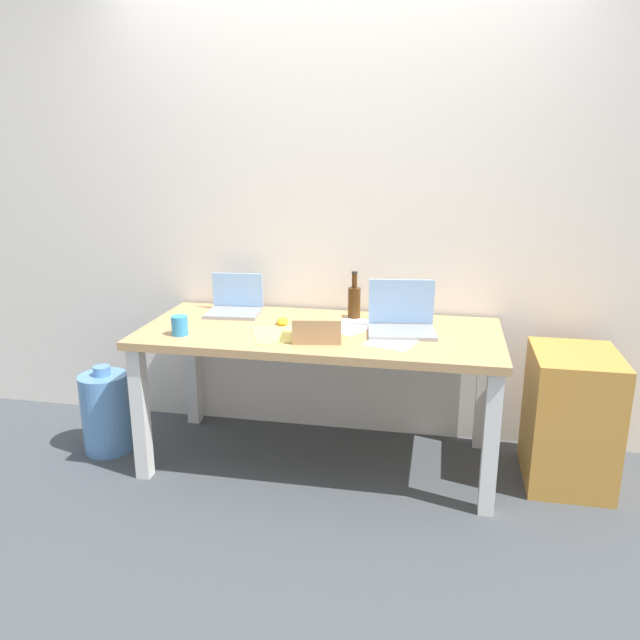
{
  "coord_description": "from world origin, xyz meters",
  "views": [
    {
      "loc": [
        0.59,
        -2.97,
        1.64
      ],
      "look_at": [
        0.0,
        0.0,
        0.78
      ],
      "focal_mm": 35.28,
      "sensor_mm": 36.0,
      "label": 1
    }
  ],
  "objects_px": {
    "water_cooler_jug": "(106,412)",
    "coffee_mug": "(180,326)",
    "beer_bottle": "(354,301)",
    "cardboard_box": "(317,328)",
    "desk": "(320,347)",
    "laptop_right": "(402,321)",
    "filing_cabinet": "(570,418)",
    "laptop_left": "(235,305)",
    "computer_mouse": "(282,321)"
  },
  "relations": [
    {
      "from": "beer_bottle",
      "to": "computer_mouse",
      "type": "xyz_separation_m",
      "value": [
        -0.35,
        -0.2,
        -0.08
      ]
    },
    {
      "from": "beer_bottle",
      "to": "water_cooler_jug",
      "type": "bearing_deg",
      "value": -164.9
    },
    {
      "from": "beer_bottle",
      "to": "computer_mouse",
      "type": "distance_m",
      "value": 0.4
    },
    {
      "from": "computer_mouse",
      "to": "coffee_mug",
      "type": "relative_size",
      "value": 1.05
    },
    {
      "from": "desk",
      "to": "beer_bottle",
      "type": "bearing_deg",
      "value": 61.03
    },
    {
      "from": "desk",
      "to": "coffee_mug",
      "type": "bearing_deg",
      "value": -161.41
    },
    {
      "from": "laptop_left",
      "to": "laptop_right",
      "type": "relative_size",
      "value": 0.85
    },
    {
      "from": "coffee_mug",
      "to": "water_cooler_jug",
      "type": "distance_m",
      "value": 0.76
    },
    {
      "from": "laptop_left",
      "to": "filing_cabinet",
      "type": "bearing_deg",
      "value": -5.6
    },
    {
      "from": "desk",
      "to": "laptop_left",
      "type": "height_order",
      "value": "laptop_left"
    },
    {
      "from": "laptop_right",
      "to": "water_cooler_jug",
      "type": "bearing_deg",
      "value": -174.72
    },
    {
      "from": "desk",
      "to": "laptop_right",
      "type": "bearing_deg",
      "value": 5.72
    },
    {
      "from": "water_cooler_jug",
      "to": "filing_cabinet",
      "type": "xyz_separation_m",
      "value": [
        2.41,
        0.15,
        0.11
      ]
    },
    {
      "from": "computer_mouse",
      "to": "cardboard_box",
      "type": "relative_size",
      "value": 0.44
    },
    {
      "from": "computer_mouse",
      "to": "coffee_mug",
      "type": "xyz_separation_m",
      "value": [
        -0.45,
        -0.27,
        0.03
      ]
    },
    {
      "from": "cardboard_box",
      "to": "beer_bottle",
      "type": "bearing_deg",
      "value": 74.04
    },
    {
      "from": "desk",
      "to": "computer_mouse",
      "type": "height_order",
      "value": "computer_mouse"
    },
    {
      "from": "computer_mouse",
      "to": "water_cooler_jug",
      "type": "bearing_deg",
      "value": 177.74
    },
    {
      "from": "laptop_left",
      "to": "filing_cabinet",
      "type": "height_order",
      "value": "laptop_left"
    },
    {
      "from": "coffee_mug",
      "to": "filing_cabinet",
      "type": "xyz_separation_m",
      "value": [
        1.9,
        0.27,
        -0.44
      ]
    },
    {
      "from": "laptop_right",
      "to": "computer_mouse",
      "type": "height_order",
      "value": "laptop_right"
    },
    {
      "from": "laptop_right",
      "to": "coffee_mug",
      "type": "distance_m",
      "value": 1.09
    },
    {
      "from": "laptop_left",
      "to": "laptop_right",
      "type": "distance_m",
      "value": 0.94
    },
    {
      "from": "water_cooler_jug",
      "to": "coffee_mug",
      "type": "bearing_deg",
      "value": -12.69
    },
    {
      "from": "coffee_mug",
      "to": "desk",
      "type": "bearing_deg",
      "value": 18.59
    },
    {
      "from": "desk",
      "to": "beer_bottle",
      "type": "xyz_separation_m",
      "value": [
        0.14,
        0.25,
        0.18
      ]
    },
    {
      "from": "computer_mouse",
      "to": "beer_bottle",
      "type": "bearing_deg",
      "value": 18.27
    },
    {
      "from": "cardboard_box",
      "to": "computer_mouse",
      "type": "bearing_deg",
      "value": 136.61
    },
    {
      "from": "beer_bottle",
      "to": "coffee_mug",
      "type": "bearing_deg",
      "value": -149.44
    },
    {
      "from": "beer_bottle",
      "to": "cardboard_box",
      "type": "distance_m",
      "value": 0.43
    },
    {
      "from": "cardboard_box",
      "to": "filing_cabinet",
      "type": "bearing_deg",
      "value": 9.73
    },
    {
      "from": "laptop_right",
      "to": "filing_cabinet",
      "type": "distance_m",
      "value": 0.95
    },
    {
      "from": "desk",
      "to": "beer_bottle",
      "type": "distance_m",
      "value": 0.34
    },
    {
      "from": "cardboard_box",
      "to": "laptop_right",
      "type": "bearing_deg",
      "value": 28.01
    },
    {
      "from": "laptop_right",
      "to": "filing_cabinet",
      "type": "xyz_separation_m",
      "value": [
        0.84,
        0.01,
        -0.45
      ]
    },
    {
      "from": "laptop_left",
      "to": "beer_bottle",
      "type": "xyz_separation_m",
      "value": [
        0.66,
        0.03,
        0.05
      ]
    },
    {
      "from": "beer_bottle",
      "to": "computer_mouse",
      "type": "relative_size",
      "value": 2.53
    },
    {
      "from": "filing_cabinet",
      "to": "laptop_left",
      "type": "bearing_deg",
      "value": 174.4
    },
    {
      "from": "laptop_left",
      "to": "computer_mouse",
      "type": "relative_size",
      "value": 3.0
    },
    {
      "from": "coffee_mug",
      "to": "water_cooler_jug",
      "type": "height_order",
      "value": "coffee_mug"
    },
    {
      "from": "desk",
      "to": "water_cooler_jug",
      "type": "relative_size",
      "value": 3.69
    },
    {
      "from": "laptop_right",
      "to": "coffee_mug",
      "type": "relative_size",
      "value": 3.74
    },
    {
      "from": "desk",
      "to": "laptop_right",
      "type": "relative_size",
      "value": 5.08
    },
    {
      "from": "laptop_left",
      "to": "water_cooler_jug",
      "type": "height_order",
      "value": "laptop_left"
    },
    {
      "from": "computer_mouse",
      "to": "cardboard_box",
      "type": "height_order",
      "value": "cardboard_box"
    },
    {
      "from": "computer_mouse",
      "to": "coffee_mug",
      "type": "height_order",
      "value": "coffee_mug"
    },
    {
      "from": "desk",
      "to": "filing_cabinet",
      "type": "distance_m",
      "value": 1.28
    },
    {
      "from": "desk",
      "to": "water_cooler_jug",
      "type": "bearing_deg",
      "value": -174.87
    },
    {
      "from": "laptop_right",
      "to": "computer_mouse",
      "type": "xyz_separation_m",
      "value": [
        -0.61,
        0.01,
        -0.04
      ]
    },
    {
      "from": "cardboard_box",
      "to": "water_cooler_jug",
      "type": "bearing_deg",
      "value": 177.13
    }
  ]
}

